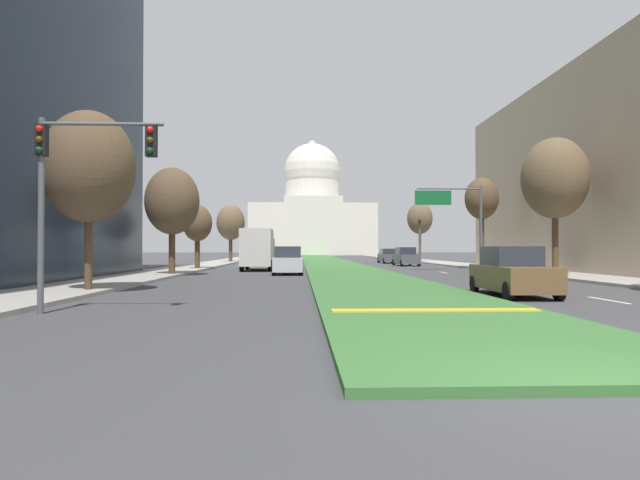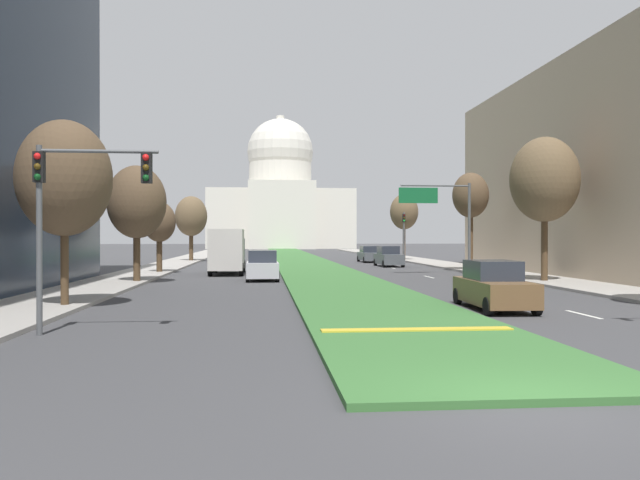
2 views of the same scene
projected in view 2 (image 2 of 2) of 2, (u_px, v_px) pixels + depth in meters
ground_plane at (296, 258)px, 78.63m from camera, size 303.28×303.28×0.00m
grass_median at (300, 260)px, 71.76m from camera, size 5.86×124.07×0.14m
median_curb_nose at (417, 329)px, 17.33m from camera, size 5.27×0.50×0.04m
lane_dashes_right at (433, 278)px, 41.35m from camera, size 0.16×36.45×0.01m
sidewalk_left at (177, 263)px, 63.74m from camera, size 4.00×124.07×0.15m
sidewalk_right at (426, 262)px, 66.06m from camera, size 4.00×124.07×0.15m
midrise_block_right at (640, 173)px, 44.29m from camera, size 14.56×32.04×14.32m
capitol_building at (280, 199)px, 146.50m from camera, size 32.67×24.72×30.71m
traffic_light_near_left at (71, 197)px, 17.37m from camera, size 3.34×0.35×5.20m
traffic_light_far_right at (404, 230)px, 65.09m from camera, size 0.28×0.35×5.20m
overhead_guide_sign at (443, 209)px, 44.95m from camera, size 5.22×0.20×6.50m
street_tree_left_near at (64, 179)px, 23.71m from camera, size 3.47×3.47×7.06m
street_tree_left_mid at (137, 203)px, 36.38m from camera, size 3.35×3.35×6.78m
street_tree_right_mid at (545, 180)px, 36.70m from camera, size 3.94×3.94×8.47m
street_tree_left_far at (159, 223)px, 45.94m from camera, size 2.35×2.35×5.23m
street_tree_right_far at (471, 196)px, 48.26m from camera, size 2.74×2.74×7.56m
street_tree_left_distant at (191, 217)px, 67.53m from camera, size 3.40×3.40×6.99m
street_tree_right_distant at (404, 212)px, 69.62m from camera, size 3.09×3.09×7.34m
sedan_lead_stopped at (494, 287)px, 23.53m from camera, size 2.04×4.75×1.80m
sedan_midblock at (262, 266)px, 38.87m from camera, size 2.01×4.18×1.86m
sedan_distant at (389, 257)px, 56.99m from camera, size 2.05×4.52×1.84m
sedan_far_horizon at (369, 255)px, 66.39m from camera, size 1.89×4.72×1.70m
box_truck_delivery at (227, 251)px, 45.08m from camera, size 2.40×6.40×3.20m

